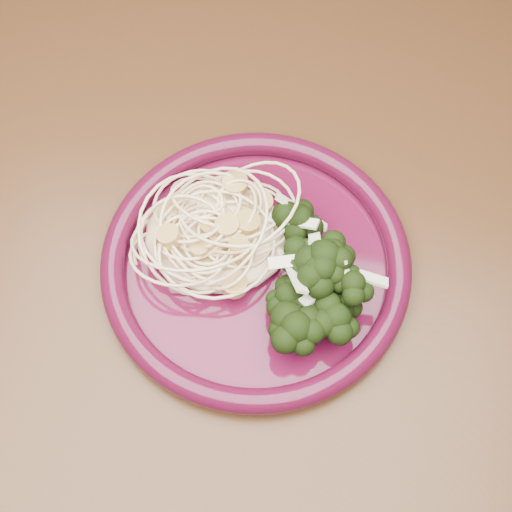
% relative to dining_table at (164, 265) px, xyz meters
% --- Properties ---
extents(dining_table, '(1.20, 0.80, 0.75)m').
position_rel_dining_table_xyz_m(dining_table, '(0.00, 0.00, 0.00)').
color(dining_table, '#472814').
rests_on(dining_table, ground).
extents(dinner_plate, '(0.33, 0.33, 0.02)m').
position_rel_dining_table_xyz_m(dinner_plate, '(0.10, -0.03, 0.11)').
color(dinner_plate, '#440A22').
rests_on(dinner_plate, dining_table).
extents(spaghetti_pile, '(0.15, 0.14, 0.03)m').
position_rel_dining_table_xyz_m(spaghetti_pile, '(0.06, -0.01, 0.12)').
color(spaghetti_pile, beige).
rests_on(spaghetti_pile, dinner_plate).
extents(scallop_cluster, '(0.13, 0.13, 0.03)m').
position_rel_dining_table_xyz_m(scallop_cluster, '(0.06, -0.01, 0.15)').
color(scallop_cluster, tan).
rests_on(scallop_cluster, spaghetti_pile).
extents(broccoli_pile, '(0.13, 0.15, 0.05)m').
position_rel_dining_table_xyz_m(broccoli_pile, '(0.14, -0.05, 0.13)').
color(broccoli_pile, black).
rests_on(broccoli_pile, dinner_plate).
extents(onion_garnish, '(0.09, 0.10, 0.05)m').
position_rel_dining_table_xyz_m(onion_garnish, '(0.14, -0.05, 0.16)').
color(onion_garnish, beige).
rests_on(onion_garnish, broccoli_pile).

